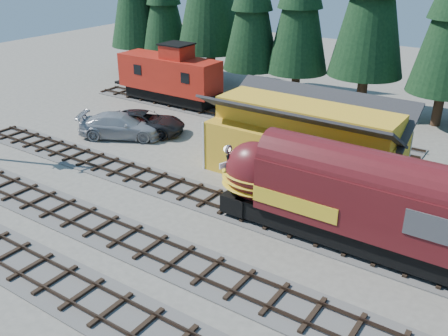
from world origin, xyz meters
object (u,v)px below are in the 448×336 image
Objects in this scene: pickup_truck_a at (144,122)px; locomotive at (346,202)px; depot at (305,133)px; pickup_truck_b at (121,126)px; caboose at (170,76)px.

locomotive is at bearing -130.81° from pickup_truck_a.
pickup_truck_b is at bearing -173.42° from depot.
caboose is (-23.14, 14.00, 0.25)m from locomotive.
pickup_truck_a is (3.51, -7.55, -1.75)m from caboose.
locomotive is 2.29× the size of pickup_truck_a.
pickup_truck_a is at bearing -65.05° from caboose.
pickup_truck_b is at bearing 129.24° from pickup_truck_a.
caboose is 8.51m from pickup_truck_a.
pickup_truck_b is (-20.52, 4.76, -1.45)m from locomotive.
caboose reaches higher than locomotive.
locomotive is at bearing -131.27° from pickup_truck_b.
depot is 1.94× the size of pickup_truck_a.
pickup_truck_a is at bearing -56.35° from pickup_truck_b.
pickup_truck_a is 1.91m from pickup_truck_b.
pickup_truck_b is at bearing -74.21° from caboose.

